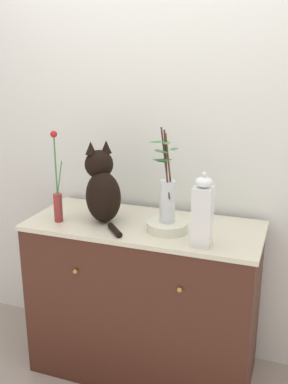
% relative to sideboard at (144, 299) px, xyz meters
% --- Properties ---
extents(ground_plane, '(6.00, 6.00, 0.00)m').
position_rel_sideboard_xyz_m(ground_plane, '(0.00, 0.00, -0.46)').
color(ground_plane, '#9F968B').
extents(wall_back, '(4.40, 0.08, 2.60)m').
position_rel_sideboard_xyz_m(wall_back, '(0.00, 0.35, 0.84)').
color(wall_back, white).
rests_on(wall_back, ground_plane).
extents(sideboard, '(1.28, 0.56, 0.92)m').
position_rel_sideboard_xyz_m(sideboard, '(0.00, 0.00, 0.00)').
color(sideboard, '#432217').
rests_on(sideboard, ground_plane).
extents(cat_sitting, '(0.34, 0.36, 0.44)m').
position_rel_sideboard_xyz_m(cat_sitting, '(-0.23, -0.02, 0.65)').
color(cat_sitting, black).
rests_on(cat_sitting, sideboard).
extents(vase_slim_green, '(0.06, 0.05, 0.50)m').
position_rel_sideboard_xyz_m(vase_slim_green, '(-0.45, -0.12, 0.60)').
color(vase_slim_green, maroon).
rests_on(vase_slim_green, sideboard).
extents(bowl_porcelain, '(0.21, 0.21, 0.05)m').
position_rel_sideboard_xyz_m(bowl_porcelain, '(0.15, -0.05, 0.49)').
color(bowl_porcelain, silver).
rests_on(bowl_porcelain, sideboard).
extents(vase_glass_clear, '(0.14, 0.15, 0.49)m').
position_rel_sideboard_xyz_m(vase_glass_clear, '(0.15, -0.06, 0.65)').
color(vase_glass_clear, silver).
rests_on(vase_glass_clear, bowl_porcelain).
extents(jar_lidded_porcelain, '(0.09, 0.09, 0.36)m').
position_rel_sideboard_xyz_m(jar_lidded_porcelain, '(0.36, -0.18, 0.63)').
color(jar_lidded_porcelain, white).
rests_on(jar_lidded_porcelain, sideboard).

